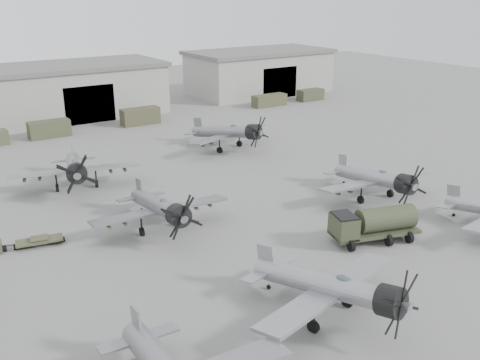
% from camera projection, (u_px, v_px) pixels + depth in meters
% --- Properties ---
extents(ground, '(220.00, 220.00, 0.00)m').
position_uv_depth(ground, '(322.00, 259.00, 42.61)').
color(ground, '#60605E').
rests_on(ground, ground).
extents(hangar_center, '(29.00, 14.80, 8.70)m').
position_uv_depth(hangar_center, '(76.00, 90.00, 89.76)').
color(hangar_center, gray).
rests_on(hangar_center, ground).
extents(hangar_right, '(29.00, 14.80, 8.70)m').
position_uv_depth(hangar_right, '(260.00, 72.00, 109.53)').
color(hangar_right, gray).
rests_on(hangar_right, ground).
extents(support_truck_3, '(5.81, 2.20, 2.42)m').
position_uv_depth(support_truck_3, '(49.00, 129.00, 77.32)').
color(support_truck_3, '#3A3E29').
rests_on(support_truck_3, ground).
extents(support_truck_4, '(6.07, 2.20, 2.61)m').
position_uv_depth(support_truck_4, '(140.00, 116.00, 84.67)').
color(support_truck_4, '#3F3E29').
rests_on(support_truck_4, ground).
extents(support_truck_6, '(6.61, 2.20, 2.12)m').
position_uv_depth(support_truck_6, '(269.00, 100.00, 98.00)').
color(support_truck_6, '#41412B').
rests_on(support_truck_6, ground).
extents(support_truck_7, '(5.27, 2.20, 2.14)m').
position_uv_depth(support_truck_7, '(310.00, 95.00, 103.13)').
color(support_truck_7, '#393D28').
rests_on(support_truck_7, ground).
extents(aircraft_near_1, '(12.99, 11.69, 5.16)m').
position_uv_depth(aircraft_near_1, '(335.00, 288.00, 34.02)').
color(aircraft_near_1, '#95979D').
rests_on(aircraft_near_1, ground).
extents(aircraft_mid_1, '(12.46, 11.21, 4.98)m').
position_uv_depth(aircraft_mid_1, '(162.00, 208.00, 46.70)').
color(aircraft_mid_1, gray).
rests_on(aircraft_mid_1, ground).
extents(aircraft_mid_2, '(12.85, 11.57, 5.11)m').
position_uv_depth(aircraft_mid_2, '(378.00, 179.00, 53.64)').
color(aircraft_mid_2, gray).
rests_on(aircraft_mid_2, ground).
extents(aircraft_far_0, '(13.58, 12.22, 5.41)m').
position_uv_depth(aircraft_far_0, '(75.00, 168.00, 56.55)').
color(aircraft_far_0, '#919499').
rests_on(aircraft_far_0, ground).
extents(aircraft_far_1, '(13.36, 12.03, 5.33)m').
position_uv_depth(aircraft_far_1, '(230.00, 132.00, 70.82)').
color(aircraft_far_1, gray).
rests_on(aircraft_far_1, ground).
extents(fuel_tanker, '(8.04, 4.62, 2.95)m').
position_uv_depth(fuel_tanker, '(374.00, 222.00, 45.17)').
color(fuel_tanker, '#333925').
rests_on(fuel_tanker, ground).
extents(tug_trailer, '(6.64, 2.38, 1.31)m').
position_uv_depth(tug_trailer, '(9.00, 245.00, 43.84)').
color(tug_trailer, '#3D3F29').
rests_on(tug_trailer, ground).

